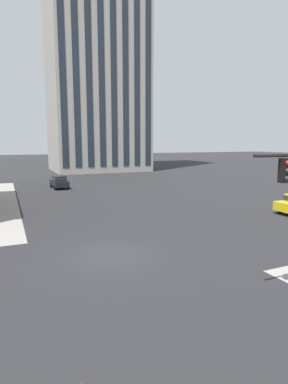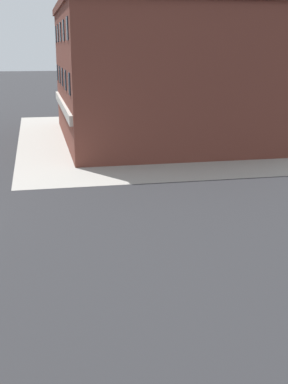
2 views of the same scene
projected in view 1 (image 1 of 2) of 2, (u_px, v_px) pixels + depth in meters
ground_plane at (111, 255)px, 17.22m from camera, size 320.00×320.00×0.00m
car_cross_eastbound at (59, 181)px, 42.58m from camera, size 2.07×4.49×1.68m
residential_tower_skyline_right at (95, 3)px, 65.85m from camera, size 19.96×16.56×69.83m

